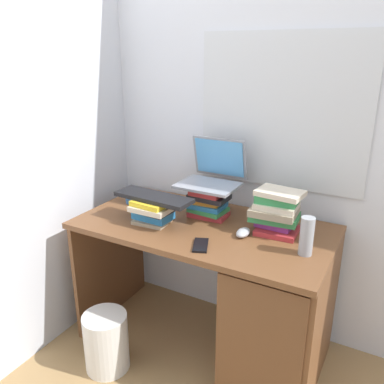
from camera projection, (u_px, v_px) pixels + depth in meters
name	position (u px, v px, depth m)	size (l,w,h in m)	color
ground_plane	(202.00, 341.00, 2.32)	(6.00, 6.00, 0.00)	#9E7A4C
wall_back	(237.00, 107.00, 2.20)	(6.00, 0.06, 2.60)	silver
wall_left	(79.00, 106.00, 2.24)	(0.05, 6.00, 2.60)	silver
desk	(258.00, 301.00, 2.01)	(1.31, 0.69, 0.74)	brown
book_stack_tall	(208.00, 202.00, 2.15)	(0.23, 0.16, 0.17)	#B22D33
book_stack_keyboard_riser	(153.00, 210.00, 2.07)	(0.22, 0.19, 0.13)	gray
book_stack_side	(276.00, 211.00, 1.95)	(0.26, 0.20, 0.22)	#B22D33
laptop	(213.00, 173.00, 2.15)	(0.31, 0.29, 0.24)	gray
keyboard	(154.00, 197.00, 2.05)	(0.42, 0.14, 0.02)	black
computer_mouse	(243.00, 233.00, 1.94)	(0.06, 0.10, 0.04)	#A5A8AD
mug	(133.00, 196.00, 2.35)	(0.12, 0.08, 0.09)	#265999
water_bottle	(307.00, 236.00, 1.74)	(0.06, 0.06, 0.18)	#999EA5
cell_phone	(201.00, 245.00, 1.84)	(0.07, 0.14, 0.01)	black
wastebasket	(106.00, 342.00, 2.08)	(0.23, 0.23, 0.32)	silver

